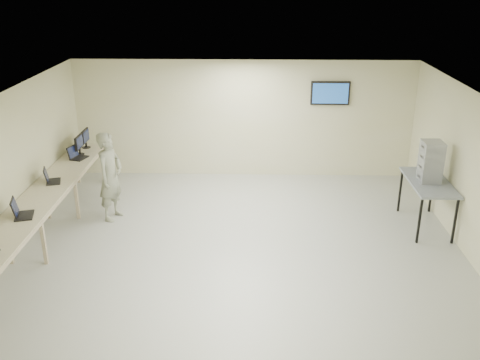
{
  "coord_description": "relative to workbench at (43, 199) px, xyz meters",
  "views": [
    {
      "loc": [
        0.25,
        -8.82,
        4.73
      ],
      "look_at": [
        0.0,
        0.2,
        1.15
      ],
      "focal_mm": 40.0,
      "sensor_mm": 36.0,
      "label": 1
    }
  ],
  "objects": [
    {
      "name": "soldier",
      "position": [
        1.0,
        0.95,
        0.07
      ],
      "size": [
        0.61,
        0.76,
        1.8
      ],
      "primitive_type": "imported",
      "rotation": [
        0.0,
        0.0,
        1.26
      ],
      "color": "#687258",
      "rests_on": "ground"
    },
    {
      "name": "monitor_far",
      "position": [
        -0.01,
        2.75,
        0.33
      ],
      "size": [
        0.19,
        0.43,
        0.43
      ],
      "color": "black",
      "rests_on": "workbench"
    },
    {
      "name": "laptop_1",
      "position": [
        -0.03,
        -0.9,
        0.15
      ],
      "size": [
        0.42,
        0.46,
        0.31
      ],
      "rotation": [
        0.0,
        0.0,
        0.28
      ],
      "color": "black",
      "rests_on": "workbench"
    },
    {
      "name": "laptop_2",
      "position": [
        -0.08,
        0.62,
        0.15
      ],
      "size": [
        0.39,
        0.42,
        0.28
      ],
      "rotation": [
        0.0,
        0.0,
        0.3
      ],
      "color": "black",
      "rests_on": "workbench"
    },
    {
      "name": "workbench",
      "position": [
        0.0,
        0.0,
        0.0
      ],
      "size": [
        0.76,
        6.0,
        0.9
      ],
      "color": "beige",
      "rests_on": "ground"
    },
    {
      "name": "laptop_3",
      "position": [
        0.0,
        2.0,
        0.15
      ],
      "size": [
        0.39,
        0.42,
        0.28
      ],
      "rotation": [
        0.0,
        0.0,
        -0.29
      ],
      "color": "black",
      "rests_on": "workbench"
    },
    {
      "name": "monitor_near",
      "position": [
        -0.01,
        2.27,
        0.33
      ],
      "size": [
        0.19,
        0.43,
        0.43
      ],
      "color": "black",
      "rests_on": "workbench"
    },
    {
      "name": "storage_bins",
      "position": [
        7.17,
        0.73,
        0.52
      ],
      "size": [
        0.37,
        0.41,
        0.79
      ],
      "color": "#989DA4",
      "rests_on": "side_table"
    },
    {
      "name": "room",
      "position": [
        3.62,
        0.06,
        0.58
      ],
      "size": [
        8.01,
        7.01,
        2.81
      ],
      "color": "#AFAFAF",
      "rests_on": "ground"
    },
    {
      "name": "side_table",
      "position": [
        7.19,
        0.73,
        0.06
      ],
      "size": [
        0.74,
        1.59,
        0.96
      ],
      "color": "gray",
      "rests_on": "ground"
    }
  ]
}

